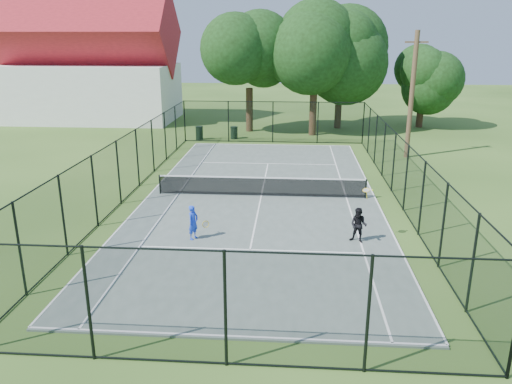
# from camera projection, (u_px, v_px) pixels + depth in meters

# --- Properties ---
(ground) EXTENTS (120.00, 120.00, 0.00)m
(ground) POSITION_uv_depth(u_px,v_px,m) (261.00, 197.00, 24.29)
(ground) COLOR #30501B
(tennis_court) EXTENTS (11.00, 24.00, 0.06)m
(tennis_court) POSITION_uv_depth(u_px,v_px,m) (261.00, 196.00, 24.29)
(tennis_court) COLOR #505F56
(tennis_court) RESTS_ON ground
(tennis_net) EXTENTS (10.08, 0.08, 0.95)m
(tennis_net) POSITION_uv_depth(u_px,v_px,m) (261.00, 186.00, 24.12)
(tennis_net) COLOR black
(tennis_net) RESTS_ON tennis_court
(fence) EXTENTS (13.10, 26.10, 3.00)m
(fence) POSITION_uv_depth(u_px,v_px,m) (261.00, 167.00, 23.84)
(fence) COLOR black
(fence) RESTS_ON ground
(tree_near_left) EXTENTS (6.29, 6.29, 8.21)m
(tree_near_left) POSITION_uv_depth(u_px,v_px,m) (249.00, 68.00, 39.47)
(tree_near_left) COLOR #332114
(tree_near_left) RESTS_ON ground
(tree_near_mid) EXTENTS (6.74, 6.74, 8.82)m
(tree_near_mid) POSITION_uv_depth(u_px,v_px,m) (315.00, 64.00, 37.79)
(tree_near_mid) COLOR #332114
(tree_near_mid) RESTS_ON ground
(tree_near_right) EXTENTS (6.79, 6.79, 9.37)m
(tree_near_right) POSITION_uv_depth(u_px,v_px,m) (341.00, 55.00, 40.58)
(tree_near_right) COLOR #332114
(tree_near_right) RESTS_ON ground
(tree_far_right) EXTENTS (4.77, 4.77, 6.31)m
(tree_far_right) POSITION_uv_depth(u_px,v_px,m) (423.00, 81.00, 41.62)
(tree_far_right) COLOR #332114
(tree_far_right) RESTS_ON ground
(building) EXTENTS (15.30, 8.15, 11.87)m
(building) POSITION_uv_depth(u_px,v_px,m) (89.00, 65.00, 44.94)
(building) COLOR silver
(building) RESTS_ON ground
(trash_bin_left) EXTENTS (0.58, 0.58, 1.00)m
(trash_bin_left) POSITION_uv_depth(u_px,v_px,m) (199.00, 133.00, 37.50)
(trash_bin_left) COLOR black
(trash_bin_left) RESTS_ON ground
(trash_bin_right) EXTENTS (0.58, 0.58, 0.92)m
(trash_bin_right) POSITION_uv_depth(u_px,v_px,m) (234.00, 133.00, 37.82)
(trash_bin_right) COLOR black
(trash_bin_right) RESTS_ON ground
(utility_pole) EXTENTS (1.40, 0.30, 7.84)m
(utility_pole) POSITION_uv_depth(u_px,v_px,m) (412.00, 95.00, 31.03)
(utility_pole) COLOR #4C3823
(utility_pole) RESTS_ON ground
(player_blue) EXTENTS (0.84, 0.58, 1.34)m
(player_blue) POSITION_uv_depth(u_px,v_px,m) (193.00, 222.00, 18.98)
(player_blue) COLOR blue
(player_blue) RESTS_ON tennis_court
(player_black) EXTENTS (0.94, 0.88, 2.02)m
(player_black) POSITION_uv_depth(u_px,v_px,m) (359.00, 225.00, 18.68)
(player_black) COLOR black
(player_black) RESTS_ON tennis_court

